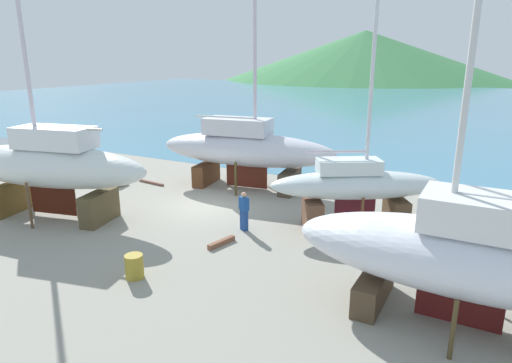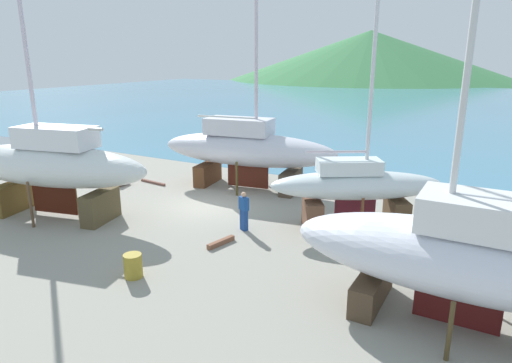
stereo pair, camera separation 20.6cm
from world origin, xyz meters
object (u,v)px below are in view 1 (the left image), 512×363
sailboat_large_starboard (467,256)px  barrel_blue_faded (504,226)px  barrel_tipped_left (34,170)px  barrel_ochre (77,175)px  worker (244,211)px  barrel_tar_black (120,181)px  barrel_rust_near (134,266)px  sailboat_small_center (50,165)px  sailboat_mid_port (355,186)px  sailboat_far_slipway (246,149)px

sailboat_large_starboard → barrel_blue_faded: 8.27m
barrel_blue_faded → barrel_tipped_left: barrel_tipped_left is taller
barrel_ochre → worker: bearing=-9.5°
barrel_blue_faded → barrel_tar_black: (-19.23, -2.43, -0.04)m
barrel_rust_near → barrel_tar_black: bearing=137.2°
barrel_ochre → barrel_tipped_left: 3.03m
barrel_tar_black → barrel_tipped_left: (-5.98, -1.10, 0.14)m
barrel_tar_black → barrel_ochre: bearing=-173.2°
sailboat_small_center → sailboat_mid_port: (12.35, 5.15, -0.59)m
barrel_blue_faded → barrel_tipped_left: (-25.21, -3.53, 0.10)m
barrel_blue_faded → barrel_ochre: (-22.27, -2.79, -0.02)m
sailboat_large_starboard → barrel_blue_faded: (1.04, 8.02, -1.71)m
sailboat_mid_port → sailboat_large_starboard: (4.62, -5.53, 0.15)m
barrel_blue_faded → barrel_tar_black: barrel_blue_faded is taller
sailboat_large_starboard → worker: bearing=-19.7°
barrel_tar_black → barrel_tipped_left: barrel_tipped_left is taller
sailboat_small_center → barrel_tar_black: bearing=-89.7°
sailboat_large_starboard → barrel_rust_near: (-9.69, -2.27, -1.61)m
barrel_ochre → barrel_tar_black: (3.05, 0.36, -0.02)m
barrel_rust_near → barrel_tipped_left: size_ratio=1.02×
sailboat_mid_port → sailboat_large_starboard: 7.20m
sailboat_large_starboard → barrel_tipped_left: bearing=-10.3°
barrel_blue_faded → barrel_ochre: bearing=-172.9°
sailboat_far_slipway → barrel_blue_faded: sailboat_far_slipway is taller
barrel_ochre → barrel_tipped_left: size_ratio=1.07×
barrel_tipped_left → sailboat_large_starboard: bearing=-10.5°
sailboat_large_starboard → barrel_tipped_left: 24.64m
worker → barrel_rust_near: (-1.08, -5.39, -0.46)m
sailboat_small_center → barrel_tipped_left: bearing=-42.7°
sailboat_far_slipway → sailboat_large_starboard: (11.68, -8.66, -0.21)m
sailboat_mid_port → barrel_ochre: size_ratio=12.61×
sailboat_small_center → barrel_ochre: (-4.28, 4.86, -2.17)m
sailboat_small_center → worker: (8.36, 2.75, -1.58)m
sailboat_small_center → worker: 8.94m
sailboat_far_slipway → barrel_tar_black: (-6.51, -3.06, -1.96)m
barrel_tar_black → sailboat_mid_port: bearing=-0.3°
worker → barrel_blue_faded: 10.83m
sailboat_large_starboard → barrel_blue_faded: bearing=-97.1°
barrel_ochre → sailboat_large_starboard: bearing=-13.8°
sailboat_small_center → barrel_ochre: size_ratio=20.64×
barrel_tipped_left → barrel_blue_faded: bearing=8.0°
barrel_blue_faded → barrel_tipped_left: size_ratio=0.99×
sailboat_far_slipway → worker: 6.48m
barrel_blue_faded → barrel_tar_black: size_ratio=0.95×
worker → barrel_rust_near: size_ratio=2.06×
sailboat_small_center → barrel_tar_black: (-1.23, 5.23, -2.19)m
sailboat_small_center → barrel_rust_near: (7.28, -2.64, -2.04)m
worker → barrel_tar_black: (-9.58, 2.48, -0.61)m
barrel_blue_faded → barrel_tar_black: 19.38m
sailboat_far_slipway → barrel_tar_black: size_ratio=17.50×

